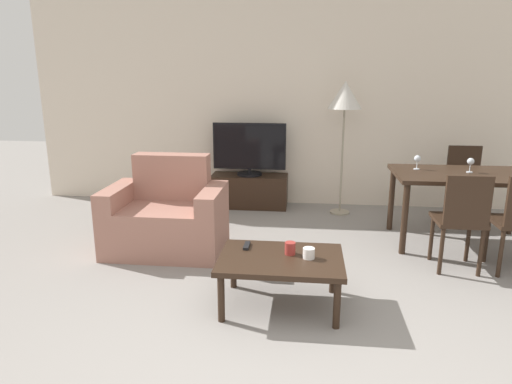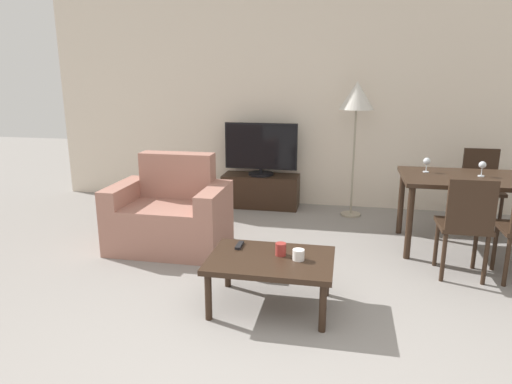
{
  "view_description": "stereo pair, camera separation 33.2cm",
  "coord_description": "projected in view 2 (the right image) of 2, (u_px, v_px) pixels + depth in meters",
  "views": [
    {
      "loc": [
        0.09,
        -1.98,
        1.68
      ],
      "look_at": [
        -0.36,
        1.97,
        0.65
      ],
      "focal_mm": 32.0,
      "sensor_mm": 36.0,
      "label": 1
    },
    {
      "loc": [
        0.42,
        -1.93,
        1.68
      ],
      "look_at": [
        -0.36,
        1.97,
        0.65
      ],
      "focal_mm": 32.0,
      "sensor_mm": 36.0,
      "label": 2
    }
  ],
  "objects": [
    {
      "name": "floor_lamp",
      "position": [
        357.0,
        100.0,
        5.25
      ],
      "size": [
        0.4,
        0.4,
        1.6
      ],
      "color": "gray",
      "rests_on": "ground_plane"
    },
    {
      "name": "wine_glass_center",
      "position": [
        482.0,
        166.0,
        4.33
      ],
      "size": [
        0.07,
        0.07,
        0.15
      ],
      "color": "silver",
      "rests_on": "dining_table"
    },
    {
      "name": "tv",
      "position": [
        261.0,
        149.0,
        5.78
      ],
      "size": [
        0.93,
        0.32,
        0.67
      ],
      "color": "black",
      "rests_on": "tv_stand"
    },
    {
      "name": "dining_chair_near",
      "position": [
        466.0,
        222.0,
        3.75
      ],
      "size": [
        0.4,
        0.4,
        0.88
      ],
      "color": "black",
      "rests_on": "ground_plane"
    },
    {
      "name": "cup_white_near",
      "position": [
        298.0,
        255.0,
        3.26
      ],
      "size": [
        0.09,
        0.09,
        0.08
      ],
      "color": "white",
      "rests_on": "coffee_table"
    },
    {
      "name": "dining_chair_far",
      "position": [
        481.0,
        184.0,
        5.03
      ],
      "size": [
        0.4,
        0.4,
        0.88
      ],
      "color": "black",
      "rests_on": "ground_plane"
    },
    {
      "name": "cup_colored_far",
      "position": [
        281.0,
        249.0,
        3.34
      ],
      "size": [
        0.08,
        0.08,
        0.09
      ],
      "color": "maroon",
      "rests_on": "coffee_table"
    },
    {
      "name": "wall_back",
      "position": [
        315.0,
        101.0,
        5.77
      ],
      "size": [
        7.04,
        0.06,
        2.7
      ],
      "color": "beige",
      "rests_on": "ground_plane"
    },
    {
      "name": "dining_table",
      "position": [
        476.0,
        186.0,
        4.35
      ],
      "size": [
        1.38,
        0.84,
        0.73
      ],
      "color": "black",
      "rests_on": "ground_plane"
    },
    {
      "name": "wine_glass_left",
      "position": [
        427.0,
        162.0,
        4.52
      ],
      "size": [
        0.07,
        0.07,
        0.15
      ],
      "color": "silver",
      "rests_on": "dining_table"
    },
    {
      "name": "coffee_table",
      "position": [
        271.0,
        264.0,
        3.32
      ],
      "size": [
        0.9,
        0.64,
        0.39
      ],
      "color": "black",
      "rests_on": "ground_plane"
    },
    {
      "name": "armchair",
      "position": [
        171.0,
        216.0,
        4.51
      ],
      "size": [
        1.11,
        0.75,
        0.91
      ],
      "color": "#9E6B5B",
      "rests_on": "ground_plane"
    },
    {
      "name": "tv_stand",
      "position": [
        261.0,
        191.0,
        5.92
      ],
      "size": [
        0.98,
        0.39,
        0.42
      ],
      "color": "black",
      "rests_on": "ground_plane"
    },
    {
      "name": "remote_primary",
      "position": [
        239.0,
        245.0,
        3.52
      ],
      "size": [
        0.04,
        0.15,
        0.02
      ],
      "color": "black",
      "rests_on": "coffee_table"
    }
  ]
}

